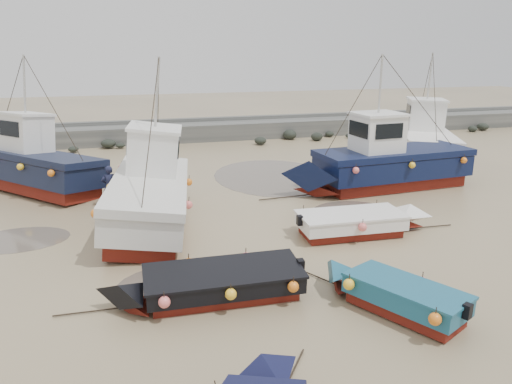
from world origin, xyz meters
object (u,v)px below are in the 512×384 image
cabin_boat_2 (382,161)px  person (111,206)px  dinghy_4 (210,281)px  dinghy_2 (392,289)px  cabin_boat_0 (28,163)px  cabin_boat_3 (423,139)px  dinghy_5 (360,220)px  cabin_boat_1 (147,188)px

cabin_boat_2 → person: size_ratio=5.99×
dinghy_4 → dinghy_2: bearing=-110.9°
cabin_boat_2 → dinghy_4: bearing=126.8°
cabin_boat_0 → cabin_boat_3: size_ratio=0.85×
cabin_boat_3 → person: (-17.86, -4.27, -1.35)m
cabin_boat_3 → person: 18.41m
dinghy_5 → person: dinghy_5 is taller
cabin_boat_0 → cabin_boat_1: (5.09, -5.72, -0.04)m
cabin_boat_3 → cabin_boat_0: bearing=-154.1°
cabin_boat_0 → dinghy_2: bearing=-96.0°
cabin_boat_3 → person: size_ratio=5.36×
dinghy_2 → person: (-7.04, 10.96, -0.56)m
dinghy_2 → person: 13.04m
cabin_boat_2 → cabin_boat_3: size_ratio=1.12×
person → cabin_boat_2: bearing=171.6°
dinghy_2 → cabin_boat_3: bearing=26.4°
dinghy_4 → dinghy_5: (6.12, 3.34, 0.01)m
dinghy_2 → cabin_boat_0: bearing=98.1°
dinghy_4 → cabin_boat_1: size_ratio=0.60×
cabin_boat_0 → cabin_boat_1: same height
cabin_boat_0 → cabin_boat_2: same height
cabin_boat_1 → cabin_boat_0: bearing=140.0°
dinghy_5 → person: 10.51m
dinghy_2 → cabin_boat_1: (-5.58, 8.79, 0.75)m
dinghy_2 → dinghy_4: same height
dinghy_5 → person: bearing=-121.4°
dinghy_4 → cabin_boat_2: size_ratio=0.62×
dinghy_5 → person: size_ratio=3.44×
cabin_boat_2 → dinghy_2: bearing=148.0°
dinghy_5 → cabin_boat_0: bearing=-124.8°
dinghy_4 → dinghy_5: bearing=-60.1°
cabin_boat_1 → person: 2.93m
dinghy_4 → cabin_boat_3: cabin_boat_3 is taller
dinghy_5 → cabin_boat_2: 6.58m
cabin_boat_0 → cabin_boat_2: size_ratio=0.76×
dinghy_2 → dinghy_5: same height
dinghy_5 → cabin_boat_2: cabin_boat_2 is taller
cabin_boat_0 → cabin_boat_3: (21.49, 0.73, 0.00)m
dinghy_5 → cabin_boat_3: 13.63m
dinghy_4 → cabin_boat_1: 7.12m
dinghy_5 → dinghy_2: bearing=-15.9°
dinghy_2 → dinghy_4: (-4.43, 1.80, -0.03)m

